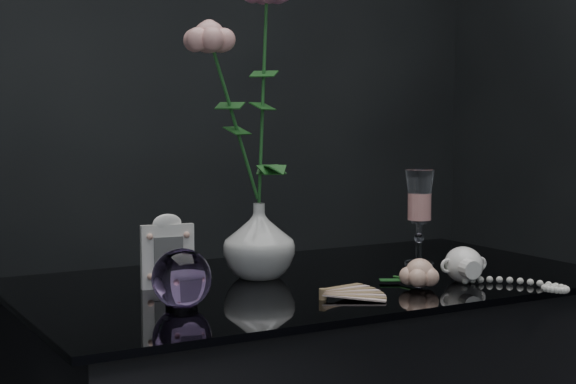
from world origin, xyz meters
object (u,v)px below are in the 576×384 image
picture_frame (167,251)px  loose_rose (420,273)px  vase (259,241)px  wine_glass (419,217)px  paperweight (182,278)px  pearl_jar (464,263)px

picture_frame → loose_rose: picture_frame is taller
vase → wine_glass: wine_glass is taller
paperweight → vase: bearing=36.6°
paperweight → wine_glass: bearing=13.2°
vase → wine_glass: bearing=-5.2°
picture_frame → paperweight: picture_frame is taller
wine_glass → loose_rose: bearing=-127.7°
wine_glass → paperweight: bearing=-166.8°
wine_glass → pearl_jar: size_ratio=0.81×
vase → wine_glass: 0.34m
wine_glass → loose_rose: wine_glass is taller
loose_rose → wine_glass: bearing=45.3°
wine_glass → picture_frame: 0.52m
vase → loose_rose: size_ratio=0.91×
vase → pearl_jar: bearing=-35.4°
paperweight → pearl_jar: (0.51, -0.05, -0.01)m
vase → picture_frame: (-0.18, -0.00, -0.00)m
loose_rose → picture_frame: bearing=142.9°
vase → picture_frame: vase is taller
wine_glass → picture_frame: size_ratio=1.47×
vase → paperweight: size_ratio=1.47×
vase → paperweight: 0.27m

